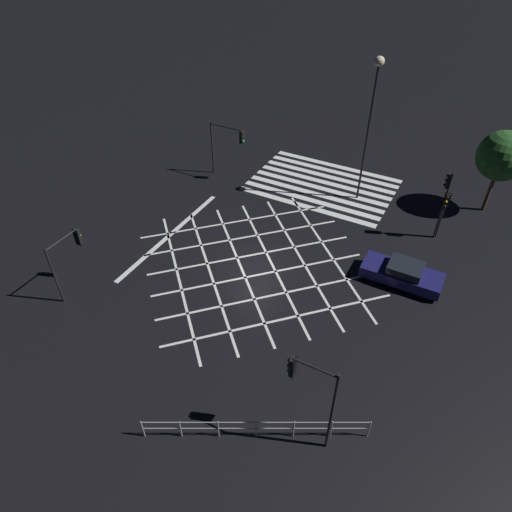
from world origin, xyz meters
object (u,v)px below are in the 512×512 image
object	(u,v)px
traffic_light_sw_main	(445,193)
street_lamp_far	(373,98)
traffic_light_nw_main	(311,387)
street_tree_far	(503,156)
traffic_light_ne_cross	(68,251)
traffic_light_se_main	(228,140)
waiting_car	(402,273)
traffic_light_sw_cross	(445,206)

from	to	relation	value
traffic_light_sw_main	street_lamp_far	bearing A→B (deg)	-21.32
traffic_light_nw_main	street_tree_far	bearing A→B (deg)	-101.14
traffic_light_ne_cross	traffic_light_se_main	bearing A→B (deg)	-4.09
traffic_light_sw_main	street_tree_far	distance (m)	5.30
traffic_light_nw_main	waiting_car	world-z (taller)	traffic_light_nw_main
traffic_light_nw_main	street_lamp_far	distance (m)	18.70
waiting_car	traffic_light_nw_main	bearing A→B (deg)	84.63
traffic_light_ne_cross	traffic_light_se_main	size ratio (longest dim) A/B	0.88
traffic_light_nw_main	traffic_light_sw_cross	distance (m)	15.90
traffic_light_se_main	traffic_light_sw_cross	size ratio (longest dim) A/B	1.25
street_tree_far	traffic_light_se_main	bearing A→B (deg)	13.99
traffic_light_se_main	waiting_car	bearing A→B (deg)	-20.94
traffic_light_se_main	street_tree_far	distance (m)	17.69
traffic_light_nw_main	street_lamp_far	size ratio (longest dim) A/B	0.49
traffic_light_ne_cross	street_lamp_far	xyz separation A→B (m)	(-10.25, -15.85, 4.41)
traffic_light_nw_main	traffic_light_sw_cross	world-z (taller)	traffic_light_nw_main
traffic_light_sw_cross	street_tree_far	world-z (taller)	street_tree_far
traffic_light_se_main	waiting_car	xyz separation A→B (m)	(-14.12, 5.40, -2.37)
traffic_light_nw_main	street_tree_far	distance (m)	20.85
traffic_light_nw_main	traffic_light_sw_main	bearing A→B (deg)	-96.11
traffic_light_ne_cross	traffic_light_se_main	xyz separation A→B (m)	(-1.01, -14.10, 0.39)
traffic_light_sw_cross	traffic_light_sw_main	bearing A→B (deg)	-86.49
street_lamp_far	waiting_car	distance (m)	10.76
traffic_light_ne_cross	waiting_car	distance (m)	17.57
traffic_light_ne_cross	traffic_light_sw_main	bearing A→B (deg)	-49.12
traffic_light_ne_cross	traffic_light_se_main	distance (m)	14.15
traffic_light_ne_cross	street_tree_far	bearing A→B (deg)	-44.64
street_lamp_far	street_tree_far	world-z (taller)	street_lamp_far
traffic_light_ne_cross	waiting_car	world-z (taller)	traffic_light_ne_cross
traffic_light_nw_main	waiting_car	xyz separation A→B (m)	(-1.01, -10.77, -2.71)
traffic_light_se_main	street_lamp_far	xyz separation A→B (m)	(-9.24, -1.74, 4.01)
traffic_light_ne_cross	street_tree_far	world-z (taller)	street_tree_far
traffic_light_se_main	street_tree_far	bearing A→B (deg)	13.99
traffic_light_se_main	traffic_light_sw_main	bearing A→B (deg)	-1.65
waiting_car	traffic_light_ne_cross	bearing A→B (deg)	29.90
traffic_light_sw_cross	traffic_light_ne_cross	bearing A→B (deg)	-49.41
street_tree_far	traffic_light_sw_cross	bearing A→B (deg)	65.21
traffic_light_sw_main	street_tree_far	size ratio (longest dim) A/B	0.81
traffic_light_sw_main	waiting_car	distance (m)	5.65
traffic_light_nw_main	traffic_light_se_main	xyz separation A→B (m)	(13.11, -16.18, -0.34)
traffic_light_sw_main	traffic_light_sw_cross	world-z (taller)	traffic_light_sw_main
traffic_light_nw_main	traffic_light_se_main	distance (m)	20.82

